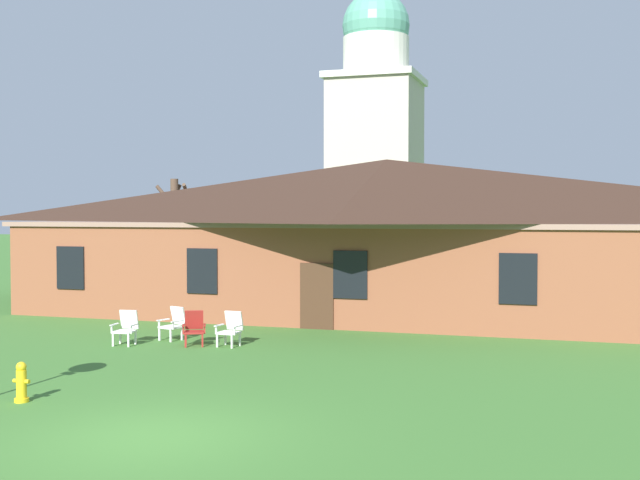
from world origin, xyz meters
TOP-DOWN VIEW (x-y plane):
  - ground_plane at (0.00, 0.00)m, footprint 200.00×200.00m
  - brick_building at (-0.00, 17.40)m, footprint 26.47×10.40m
  - dome_tower at (-4.33, 33.54)m, footprint 5.18×5.18m
  - lawn_chair_by_porch at (-5.28, 7.96)m, footprint 0.68×0.72m
  - lawn_chair_near_door at (-4.41, 9.12)m, footprint 0.75×0.81m
  - lawn_chair_left_end at (-3.42, 8.44)m, footprint 0.81×0.85m
  - lawn_chair_middle at (-2.40, 8.65)m, footprint 0.68×0.71m
  - bare_tree_beside_building at (-10.85, 21.37)m, footprint 1.55×1.68m
  - fire_hydrant at (-3.62, 1.41)m, footprint 0.36×0.28m

SIDE VIEW (x-z plane):
  - ground_plane at x=0.00m, z-range 0.00..0.00m
  - fire_hydrant at x=-3.62m, z-range -0.02..0.77m
  - lawn_chair_by_porch at x=-5.28m, z-range 0.02..0.98m
  - lawn_chair_near_door at x=-4.41m, z-range 0.02..0.98m
  - lawn_chair_left_end at x=-3.42m, z-range 0.02..0.98m
  - lawn_chair_middle at x=-2.40m, z-range 0.02..0.98m
  - brick_building at x=0.00m, z-range 0.05..5.72m
  - bare_tree_beside_building at x=-10.85m, z-range 0.31..5.55m
  - dome_tower at x=-4.33m, z-range -0.82..16.48m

